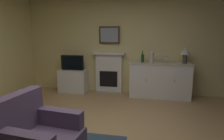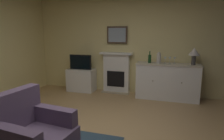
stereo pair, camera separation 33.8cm
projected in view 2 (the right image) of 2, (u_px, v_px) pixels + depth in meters
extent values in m
cube|color=#EAD68C|center=(131.00, 41.00, 5.27)|extent=(5.46, 0.06, 2.79)
cube|color=white|center=(117.00, 73.00, 5.43)|extent=(0.70, 0.18, 1.05)
cube|color=tan|center=(115.00, 92.00, 5.43)|extent=(0.77, 0.20, 0.03)
cube|color=black|center=(116.00, 79.00, 5.36)|extent=(0.48, 0.02, 0.42)
cube|color=white|center=(116.00, 53.00, 5.29)|extent=(0.87, 0.27, 0.05)
cube|color=#473323|center=(117.00, 35.00, 5.27)|extent=(0.55, 0.03, 0.45)
cube|color=#8C99A8|center=(117.00, 35.00, 5.25)|extent=(0.47, 0.01, 0.37)
cube|color=white|center=(167.00, 82.00, 4.89)|extent=(1.48, 0.45, 0.85)
cube|color=beige|center=(168.00, 64.00, 4.81)|extent=(1.51, 0.48, 0.03)
sphere|color=brown|center=(153.00, 81.00, 4.75)|extent=(0.02, 0.02, 0.02)
sphere|color=brown|center=(182.00, 83.00, 4.57)|extent=(0.02, 0.02, 0.02)
cylinder|color=#4C4742|center=(194.00, 60.00, 4.62)|extent=(0.10, 0.10, 0.22)
cone|color=silver|center=(194.00, 51.00, 4.59)|extent=(0.26, 0.26, 0.18)
cylinder|color=#193F1E|center=(150.00, 59.00, 4.92)|extent=(0.08, 0.08, 0.20)
cylinder|color=#193F1E|center=(150.00, 53.00, 4.89)|extent=(0.03, 0.03, 0.09)
cylinder|color=silver|center=(165.00, 63.00, 4.84)|extent=(0.06, 0.06, 0.00)
cylinder|color=silver|center=(165.00, 61.00, 4.83)|extent=(0.01, 0.01, 0.09)
cone|color=silver|center=(165.00, 58.00, 4.81)|extent=(0.07, 0.07, 0.07)
cylinder|color=silver|center=(170.00, 64.00, 4.80)|extent=(0.06, 0.06, 0.00)
cylinder|color=silver|center=(170.00, 62.00, 4.79)|extent=(0.01, 0.01, 0.09)
cone|color=silver|center=(170.00, 58.00, 4.78)|extent=(0.07, 0.07, 0.07)
cylinder|color=silver|center=(174.00, 64.00, 4.78)|extent=(0.06, 0.06, 0.00)
cylinder|color=silver|center=(175.00, 62.00, 4.77)|extent=(0.01, 0.01, 0.09)
cone|color=silver|center=(175.00, 58.00, 4.76)|extent=(0.07, 0.07, 0.07)
cylinder|color=beige|center=(159.00, 59.00, 4.80)|extent=(0.11, 0.11, 0.24)
sphere|color=beige|center=(159.00, 54.00, 4.78)|extent=(0.08, 0.08, 0.08)
cube|color=white|center=(81.00, 80.00, 5.58)|extent=(0.75, 0.42, 0.62)
cube|color=black|center=(81.00, 62.00, 5.47)|extent=(0.62, 0.06, 0.40)
cube|color=black|center=(80.00, 62.00, 5.44)|extent=(0.57, 0.01, 0.35)
cube|color=#604C66|center=(14.00, 110.00, 2.52)|extent=(0.24, 0.77, 0.50)
cube|color=#604C66|center=(13.00, 137.00, 2.13)|extent=(0.73, 0.22, 0.22)
cube|color=#604C66|center=(52.00, 115.00, 2.71)|extent=(0.73, 0.22, 0.22)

